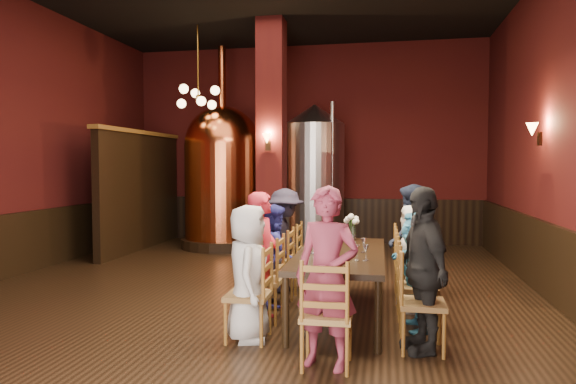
% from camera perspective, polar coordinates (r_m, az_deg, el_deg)
% --- Properties ---
extents(room, '(10.00, 10.02, 4.50)m').
position_cam_1_polar(room, '(7.01, -4.48, 6.99)').
color(room, black).
rests_on(room, ground).
extents(wainscot_right, '(0.08, 9.90, 1.00)m').
position_cam_1_polar(wainscot_right, '(7.18, 28.04, -7.47)').
color(wainscot_right, black).
rests_on(wainscot_right, ground).
extents(wainscot_back, '(7.90, 0.08, 1.00)m').
position_cam_1_polar(wainscot_back, '(11.91, 1.87, -3.08)').
color(wainscot_back, black).
rests_on(wainscot_back, ground).
extents(column, '(0.58, 0.58, 4.50)m').
position_cam_1_polar(column, '(9.79, -1.83, 5.86)').
color(column, '#41100E').
rests_on(column, ground).
extents(partition, '(0.22, 3.50, 2.40)m').
position_cam_1_polar(partition, '(11.16, -16.04, 0.00)').
color(partition, black).
rests_on(partition, ground).
extents(pendant_cluster, '(0.90, 0.90, 1.70)m').
position_cam_1_polar(pendant_cluster, '(10.39, -9.95, 10.35)').
color(pendant_cluster, '#A57226').
rests_on(pendant_cluster, room).
extents(sconce_wall, '(0.20, 0.20, 0.36)m').
position_cam_1_polar(sconce_wall, '(7.83, 26.19, 5.90)').
color(sconce_wall, black).
rests_on(sconce_wall, room).
extents(sconce_column, '(0.20, 0.20, 0.36)m').
position_cam_1_polar(sconce_column, '(9.50, -2.23, 5.64)').
color(sconce_column, black).
rests_on(sconce_column, column).
extents(dining_table, '(1.02, 2.41, 0.75)m').
position_cam_1_polar(dining_table, '(6.05, 5.87, -7.24)').
color(dining_table, black).
rests_on(dining_table, ground).
extents(chair_0, '(0.46, 0.46, 0.92)m').
position_cam_1_polar(chair_0, '(5.27, -4.45, -11.31)').
color(chair_0, '#9B6427').
rests_on(chair_0, ground).
extents(person_0, '(0.56, 0.74, 1.37)m').
position_cam_1_polar(person_0, '(5.22, -4.46, -8.94)').
color(person_0, silver).
rests_on(person_0, ground).
extents(chair_1, '(0.46, 0.46, 0.92)m').
position_cam_1_polar(chair_1, '(5.90, -2.77, -9.74)').
color(chair_1, '#9B6427').
rests_on(chair_1, ground).
extents(person_1, '(0.35, 0.53, 1.46)m').
position_cam_1_polar(person_1, '(5.85, -2.78, -7.16)').
color(person_1, red).
rests_on(person_1, ground).
extents(chair_2, '(0.46, 0.46, 0.92)m').
position_cam_1_polar(chair_2, '(6.53, -1.45, -8.49)').
color(chair_2, '#9B6427').
rests_on(chair_2, ground).
extents(person_2, '(0.47, 0.68, 1.27)m').
position_cam_1_polar(person_2, '(6.50, -1.45, -6.97)').
color(person_2, navy).
rests_on(person_2, ground).
extents(chair_3, '(0.46, 0.46, 0.92)m').
position_cam_1_polar(chair_3, '(7.18, -0.35, -7.45)').
color(chair_3, '#9B6427').
rests_on(chair_3, ground).
extents(person_3, '(0.58, 0.96, 1.44)m').
position_cam_1_polar(person_3, '(7.13, -0.35, -5.39)').
color(person_3, black).
rests_on(person_3, ground).
extents(chair_4, '(0.46, 0.46, 0.92)m').
position_cam_1_polar(chair_4, '(5.12, 14.70, -11.82)').
color(chair_4, '#9B6427').
rests_on(chair_4, ground).
extents(person_4, '(0.65, 0.99, 1.56)m').
position_cam_1_polar(person_4, '(5.05, 14.75, -8.28)').
color(person_4, black).
rests_on(person_4, ground).
extents(chair_5, '(0.46, 0.46, 0.92)m').
position_cam_1_polar(chair_5, '(5.77, 14.18, -10.13)').
color(chair_5, '#9B6427').
rests_on(chair_5, ground).
extents(person_5, '(0.56, 1.23, 1.28)m').
position_cam_1_polar(person_5, '(5.73, 14.21, -8.38)').
color(person_5, teal).
rests_on(person_5, ground).
extents(chair_6, '(0.46, 0.46, 0.92)m').
position_cam_1_polar(chair_6, '(6.41, 13.78, -8.80)').
color(chair_6, '#9B6427').
rests_on(chair_6, ground).
extents(person_6, '(0.41, 0.63, 1.29)m').
position_cam_1_polar(person_6, '(6.38, 13.80, -7.17)').
color(person_6, '#BAB0A4').
rests_on(person_6, ground).
extents(chair_7, '(0.46, 0.46, 0.92)m').
position_cam_1_polar(chair_7, '(7.07, 13.45, -7.69)').
color(chair_7, '#9B6427').
rests_on(chair_7, ground).
extents(person_7, '(0.38, 0.74, 1.51)m').
position_cam_1_polar(person_7, '(7.02, 13.48, -5.32)').
color(person_7, '#1B2236').
rests_on(person_7, ground).
extents(chair_8, '(0.46, 0.46, 0.92)m').
position_cam_1_polar(chair_8, '(4.60, 4.32, -13.45)').
color(chair_8, '#9B6427').
rests_on(chair_8, ground).
extents(person_8, '(0.66, 0.53, 1.58)m').
position_cam_1_polar(person_8, '(4.51, 4.34, -9.40)').
color(person_8, maroon).
rests_on(person_8, ground).
extents(copper_kettle, '(1.81, 1.81, 4.27)m').
position_cam_1_polar(copper_kettle, '(11.07, -7.26, 1.92)').
color(copper_kettle, black).
rests_on(copper_kettle, ground).
extents(steel_vessel, '(1.51, 1.51, 3.04)m').
position_cam_1_polar(steel_vessel, '(10.83, 2.96, 1.71)').
color(steel_vessel, '#B2B2B7').
rests_on(steel_vessel, ground).
extents(rose_vase, '(0.21, 0.21, 0.36)m').
position_cam_1_polar(rose_vase, '(6.99, 7.12, -3.40)').
color(rose_vase, white).
rests_on(rose_vase, dining_table).
extents(wine_glass_0, '(0.07, 0.07, 0.17)m').
position_cam_1_polar(wine_glass_0, '(6.33, 5.25, -5.43)').
color(wine_glass_0, white).
rests_on(wine_glass_0, dining_table).
extents(wine_glass_1, '(0.07, 0.07, 0.17)m').
position_cam_1_polar(wine_glass_1, '(6.02, 8.38, -5.89)').
color(wine_glass_1, white).
rests_on(wine_glass_1, dining_table).
extents(wine_glass_2, '(0.07, 0.07, 0.17)m').
position_cam_1_polar(wine_glass_2, '(5.52, 8.65, -6.69)').
color(wine_glass_2, white).
rests_on(wine_glass_2, dining_table).
extents(wine_glass_3, '(0.07, 0.07, 0.17)m').
position_cam_1_polar(wine_glass_3, '(6.26, 3.45, -5.52)').
color(wine_glass_3, white).
rests_on(wine_glass_3, dining_table).
extents(wine_glass_4, '(0.07, 0.07, 0.17)m').
position_cam_1_polar(wine_glass_4, '(5.50, 7.63, -6.73)').
color(wine_glass_4, white).
rests_on(wine_glass_4, dining_table).
extents(wine_glass_5, '(0.07, 0.07, 0.17)m').
position_cam_1_polar(wine_glass_5, '(6.13, 3.62, -5.69)').
color(wine_glass_5, white).
rests_on(wine_glass_5, dining_table).
extents(wine_glass_6, '(0.07, 0.07, 0.17)m').
position_cam_1_polar(wine_glass_6, '(5.89, 2.68, -6.05)').
color(wine_glass_6, white).
rests_on(wine_glass_6, dining_table).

